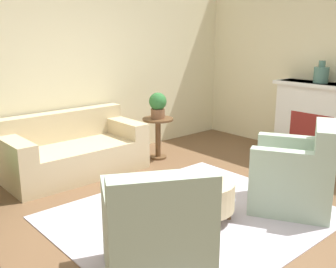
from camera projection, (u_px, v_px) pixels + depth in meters
name	position (u px, v px, depth m)	size (l,w,h in m)	color
ground_plane	(192.00, 217.00, 4.06)	(16.00, 16.00, 0.00)	brown
wall_back	(69.00, 65.00, 5.50)	(8.83, 0.12, 2.80)	beige
rug	(192.00, 216.00, 4.06)	(2.65, 2.26, 0.01)	#BCB2C1
couch	(73.00, 152.00, 5.24)	(1.82, 0.88, 0.81)	#C6B289
armchair_left	(156.00, 237.00, 2.92)	(1.04, 1.06, 0.94)	#9EB29E
armchair_right	(296.00, 176.00, 4.16)	(1.04, 1.06, 0.94)	#9EB29E
ottoman_table	(199.00, 194.00, 3.94)	(0.71, 0.71, 0.40)	#C6B289
side_table	(158.00, 132.00, 5.85)	(0.46, 0.46, 0.62)	brown
fireplace	(317.00, 119.00, 5.82)	(0.44, 1.31, 1.14)	white
vase_mantel_near	(321.00, 74.00, 5.64)	(0.21, 0.21, 0.32)	#477066
potted_plant_on_side_table	(158.00, 105.00, 5.74)	(0.26, 0.26, 0.38)	brown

